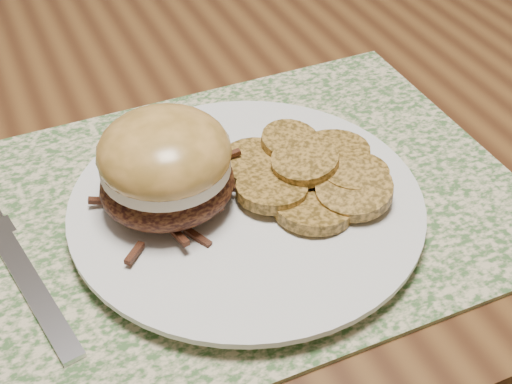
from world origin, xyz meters
TOP-DOWN VIEW (x-y plane):
  - dining_table at (0.00, 0.00)m, footprint 1.50×0.90m
  - placemat at (0.17, -0.23)m, footprint 0.45×0.33m
  - dinner_plate at (0.16, -0.25)m, footprint 0.26×0.26m
  - pork_sandwich at (0.11, -0.23)m, footprint 0.11×0.11m
  - roasted_potatoes at (0.22, -0.25)m, footprint 0.14×0.15m
  - fork at (-0.01, -0.23)m, footprint 0.05×0.19m

SIDE VIEW (x-z plane):
  - dining_table at x=0.00m, z-range 0.30..1.05m
  - placemat at x=0.17m, z-range 0.75..0.75m
  - fork at x=-0.01m, z-range 0.75..0.76m
  - dinner_plate at x=0.16m, z-range 0.75..0.77m
  - roasted_potatoes at x=0.22m, z-range 0.76..0.79m
  - pork_sandwich at x=0.11m, z-range 0.77..0.85m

